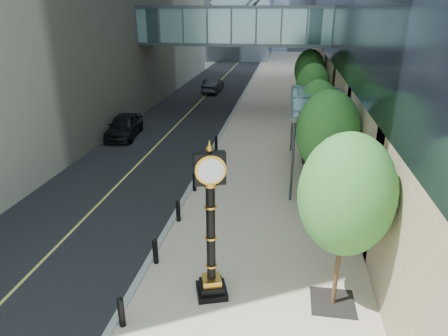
{
  "coord_description": "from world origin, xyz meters",
  "views": [
    {
      "loc": [
        1.75,
        -7.72,
        8.88
      ],
      "look_at": [
        -0.61,
        7.14,
        2.83
      ],
      "focal_mm": 32.0,
      "sensor_mm": 36.0,
      "label": 1
    }
  ],
  "objects": [
    {
      "name": "road",
      "position": [
        -7.0,
        40.0,
        0.01
      ],
      "size": [
        8.0,
        180.0,
        0.02
      ],
      "primitive_type": "cube",
      "color": "black",
      "rests_on": "ground"
    },
    {
      "name": "sidewalk",
      "position": [
        1.0,
        40.0,
        0.03
      ],
      "size": [
        8.0,
        180.0,
        0.06
      ],
      "primitive_type": "cube",
      "color": "tan",
      "rests_on": "ground"
    },
    {
      "name": "curb",
      "position": [
        -3.0,
        40.0,
        0.04
      ],
      "size": [
        0.25,
        180.0,
        0.07
      ],
      "primitive_type": "cube",
      "color": "gray",
      "rests_on": "ground"
    },
    {
      "name": "skywalk",
      "position": [
        -3.0,
        28.0,
        7.71
      ],
      "size": [
        17.0,
        4.2,
        5.8
      ],
      "color": "slate",
      "rests_on": "ground"
    },
    {
      "name": "entrance_canopy",
      "position": [
        3.48,
        14.0,
        4.19
      ],
      "size": [
        3.0,
        8.0,
        4.38
      ],
      "color": "#383F44",
      "rests_on": "ground"
    },
    {
      "name": "bollard_row",
      "position": [
        -2.7,
        9.0,
        0.51
      ],
      "size": [
        0.2,
        16.2,
        0.9
      ],
      "color": "black",
      "rests_on": "sidewalk"
    },
    {
      "name": "street_trees",
      "position": [
        3.6,
        15.35,
        3.73
      ],
      "size": [
        2.77,
        28.73,
        5.7
      ],
      "color": "black",
      "rests_on": "sidewalk"
    },
    {
      "name": "street_clock",
      "position": [
        -0.34,
        2.82,
        2.31
      ],
      "size": [
        1.23,
        1.23,
        5.2
      ],
      "rotation": [
        0.0,
        0.0,
        0.32
      ],
      "color": "black",
      "rests_on": "sidewalk"
    },
    {
      "name": "pedestrian",
      "position": [
        4.5,
        8.97,
        0.98
      ],
      "size": [
        0.77,
        0.61,
        1.84
      ],
      "primitive_type": "imported",
      "rotation": [
        0.0,
        0.0,
        2.86
      ],
      "color": "beige",
      "rests_on": "sidewalk"
    },
    {
      "name": "car_near",
      "position": [
        -9.94,
        19.13,
        0.85
      ],
      "size": [
        2.45,
        5.04,
        1.66
      ],
      "primitive_type": "imported",
      "rotation": [
        0.0,
        0.0,
        0.1
      ],
      "color": "black",
      "rests_on": "road"
    },
    {
      "name": "car_far",
      "position": [
        -6.53,
        36.55,
        0.78
      ],
      "size": [
        1.8,
        4.7,
        1.53
      ],
      "primitive_type": "imported",
      "rotation": [
        0.0,
        0.0,
        3.1
      ],
      "color": "black",
      "rests_on": "road"
    }
  ]
}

